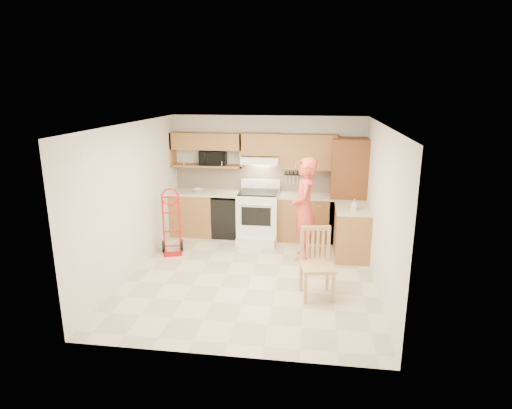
% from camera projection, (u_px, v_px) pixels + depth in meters
% --- Properties ---
extents(floor, '(4.00, 4.50, 0.02)m').
position_uv_depth(floor, '(252.00, 276.00, 7.17)').
color(floor, beige).
rests_on(floor, ground).
extents(ceiling, '(4.00, 4.50, 0.02)m').
position_uv_depth(ceiling, '(251.00, 124.00, 6.51)').
color(ceiling, white).
rests_on(ceiling, ground).
extents(wall_back, '(4.00, 0.02, 2.50)m').
position_uv_depth(wall_back, '(268.00, 176.00, 9.00)').
color(wall_back, silver).
rests_on(wall_back, ground).
extents(wall_front, '(4.00, 0.02, 2.50)m').
position_uv_depth(wall_front, '(221.00, 257.00, 4.68)').
color(wall_front, silver).
rests_on(wall_front, ground).
extents(wall_left, '(0.02, 4.50, 2.50)m').
position_uv_depth(wall_left, '(132.00, 199.00, 7.11)').
color(wall_left, silver).
rests_on(wall_left, ground).
extents(wall_right, '(0.02, 4.50, 2.50)m').
position_uv_depth(wall_right, '(381.00, 208.00, 6.57)').
color(wall_right, silver).
rests_on(wall_right, ground).
extents(backsplash, '(3.92, 0.03, 0.55)m').
position_uv_depth(backsplash, '(267.00, 178.00, 8.99)').
color(backsplash, beige).
rests_on(backsplash, wall_back).
extents(lower_cab_left, '(0.90, 0.60, 0.90)m').
position_uv_depth(lower_cab_left, '(193.00, 214.00, 9.12)').
color(lower_cab_left, brown).
rests_on(lower_cab_left, ground).
extents(dishwasher, '(0.60, 0.60, 0.85)m').
position_uv_depth(dishwasher, '(228.00, 216.00, 9.03)').
color(dishwasher, black).
rests_on(dishwasher, ground).
extents(lower_cab_right, '(1.14, 0.60, 0.90)m').
position_uv_depth(lower_cab_right, '(306.00, 218.00, 8.80)').
color(lower_cab_right, brown).
rests_on(lower_cab_right, ground).
extents(countertop_left, '(1.50, 0.63, 0.04)m').
position_uv_depth(countertop_left, '(207.00, 193.00, 8.95)').
color(countertop_left, beige).
rests_on(countertop_left, lower_cab_left).
extents(countertop_right, '(1.14, 0.63, 0.04)m').
position_uv_depth(countertop_right, '(306.00, 196.00, 8.68)').
color(countertop_right, beige).
rests_on(countertop_right, lower_cab_right).
extents(cab_return_right, '(0.60, 1.00, 0.90)m').
position_uv_depth(cab_return_right, '(352.00, 232.00, 7.92)').
color(cab_return_right, brown).
rests_on(cab_return_right, ground).
extents(countertop_return, '(0.63, 1.00, 0.04)m').
position_uv_depth(countertop_return, '(353.00, 208.00, 7.80)').
color(countertop_return, beige).
rests_on(countertop_return, cab_return_right).
extents(pantry_tall, '(0.70, 0.60, 2.10)m').
position_uv_depth(pantry_tall, '(348.00, 191.00, 8.53)').
color(pantry_tall, brown).
rests_on(pantry_tall, ground).
extents(upper_cab_left, '(1.50, 0.33, 0.34)m').
position_uv_depth(upper_cab_left, '(207.00, 141.00, 8.81)').
color(upper_cab_left, brown).
rests_on(upper_cab_left, wall_back).
extents(upper_shelf_mw, '(1.50, 0.33, 0.04)m').
position_uv_depth(upper_shelf_mw, '(207.00, 166.00, 8.94)').
color(upper_shelf_mw, brown).
rests_on(upper_shelf_mw, wall_back).
extents(upper_cab_center, '(0.76, 0.33, 0.44)m').
position_uv_depth(upper_cab_center, '(261.00, 144.00, 8.67)').
color(upper_cab_center, brown).
rests_on(upper_cab_center, wall_back).
extents(upper_cab_right, '(1.14, 0.33, 0.70)m').
position_uv_depth(upper_cab_right, '(308.00, 152.00, 8.58)').
color(upper_cab_right, brown).
rests_on(upper_cab_right, wall_back).
extents(range_hood, '(0.76, 0.46, 0.14)m').
position_uv_depth(range_hood, '(260.00, 160.00, 8.68)').
color(range_hood, white).
rests_on(range_hood, wall_back).
extents(knife_strip, '(0.40, 0.05, 0.29)m').
position_uv_depth(knife_strip, '(294.00, 178.00, 8.87)').
color(knife_strip, black).
rests_on(knife_strip, backsplash).
extents(microwave, '(0.58, 0.41, 0.31)m').
position_uv_depth(microwave, '(213.00, 158.00, 8.88)').
color(microwave, black).
rests_on(microwave, upper_shelf_mw).
extents(range, '(0.81, 1.07, 1.20)m').
position_uv_depth(range, '(258.00, 212.00, 8.70)').
color(range, white).
rests_on(range, ground).
extents(person, '(0.46, 0.69, 1.87)m').
position_uv_depth(person, '(304.00, 209.00, 7.67)').
color(person, '#E04738').
rests_on(person, ground).
extents(hand_truck, '(0.56, 0.53, 1.14)m').
position_uv_depth(hand_truck, '(171.00, 225.00, 7.99)').
color(hand_truck, red).
rests_on(hand_truck, ground).
extents(dining_chair, '(0.56, 0.59, 1.05)m').
position_uv_depth(dining_chair, '(317.00, 264.00, 6.31)').
color(dining_chair, tan).
rests_on(dining_chair, ground).
extents(soap_bottle, '(0.10, 0.10, 0.19)m').
position_uv_depth(soap_bottle, '(354.00, 204.00, 7.62)').
color(soap_bottle, white).
rests_on(soap_bottle, countertop_return).
extents(bowl, '(0.27, 0.27, 0.05)m').
position_uv_depth(bowl, '(198.00, 190.00, 8.97)').
color(bowl, white).
rests_on(bowl, countertop_left).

